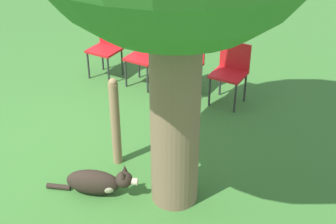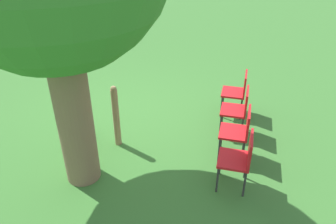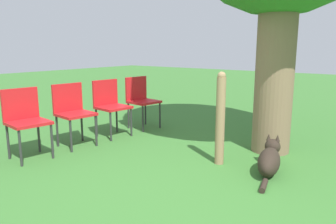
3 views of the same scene
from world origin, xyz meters
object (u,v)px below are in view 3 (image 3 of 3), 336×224
(fence_post, at_px, (220,118))
(red_chair_1, at_px, (73,109))
(dog, at_px, (270,160))
(red_chair_2, at_px, (110,103))
(red_chair_3, at_px, (141,98))
(red_chair_0, at_px, (25,117))

(fence_post, bearing_deg, red_chair_1, -164.35)
(dog, relative_size, fence_post, 0.92)
(fence_post, bearing_deg, red_chair_2, 176.61)
(dog, xyz_separation_m, red_chair_2, (-2.49, 0.03, 0.36))
(fence_post, bearing_deg, red_chair_3, 157.67)
(red_chair_1, xyz_separation_m, red_chair_3, (0.07, 1.33, 0.00))
(fence_post, xyz_separation_m, red_chair_3, (-1.89, 0.78, -0.04))
(red_chair_2, bearing_deg, red_chair_1, -85.65)
(dog, relative_size, red_chair_0, 1.16)
(red_chair_0, height_order, red_chair_3, same)
(red_chair_0, xyz_separation_m, red_chair_3, (0.10, 1.99, 0.00))
(red_chair_1, bearing_deg, red_chair_2, 94.35)
(dog, bearing_deg, red_chair_3, 60.34)
(dog, relative_size, red_chair_1, 1.16)
(dog, distance_m, fence_post, 0.70)
(red_chair_0, relative_size, red_chair_1, 1.00)
(dog, bearing_deg, red_chair_1, 90.15)
(dog, height_order, red_chair_0, red_chair_0)
(dog, distance_m, red_chair_0, 2.89)
(fence_post, xyz_separation_m, red_chair_1, (-1.96, -0.55, -0.04))
(fence_post, distance_m, red_chair_3, 2.05)
(red_chair_1, bearing_deg, fence_post, 22.92)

